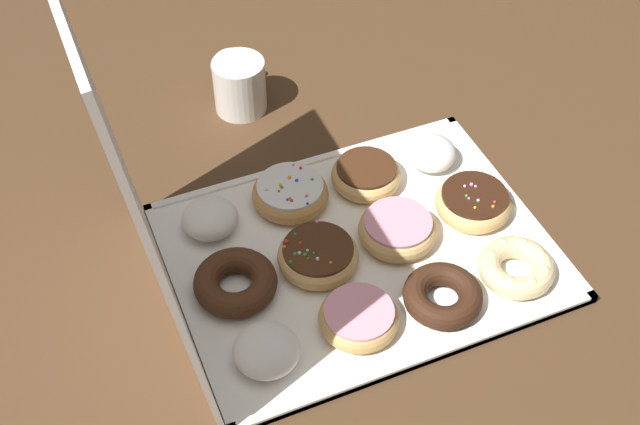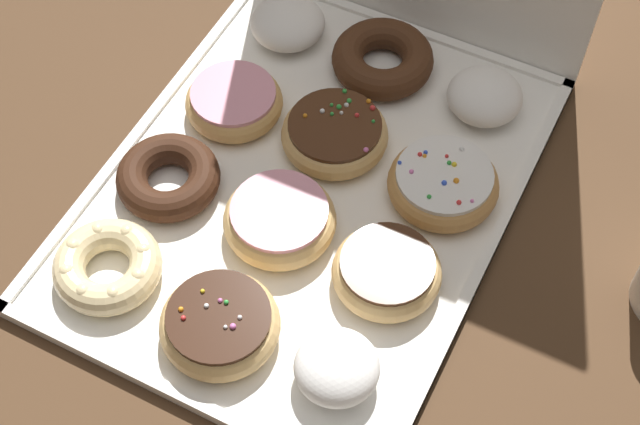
{
  "view_description": "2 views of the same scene",
  "coord_description": "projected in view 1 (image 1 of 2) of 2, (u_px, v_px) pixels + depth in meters",
  "views": [
    {
      "loc": [
        -0.72,
        0.36,
        0.95
      ],
      "look_at": [
        0.05,
        0.04,
        0.06
      ],
      "focal_mm": 46.91,
      "sensor_mm": 36.0,
      "label": 1
    },
    {
      "loc": [
        0.29,
        -0.53,
        0.85
      ],
      "look_at": [
        0.03,
        -0.04,
        0.03
      ],
      "focal_mm": 54.07,
      "sensor_mm": 36.0,
      "label": 2
    }
  ],
  "objects": [
    {
      "name": "chocolate_cake_ring_donut_3",
      "position": [
        443.0,
        296.0,
        1.16
      ],
      "size": [
        0.11,
        0.11,
        0.03
      ],
      "color": "#381E11",
      "rests_on": "donut_box"
    },
    {
      "name": "sprinkle_donut_7",
      "position": [
        317.0,
        254.0,
        1.21
      ],
      "size": [
        0.12,
        0.12,
        0.04
      ],
      "color": "#E5B770",
      "rests_on": "donut_box"
    },
    {
      "name": "box_lid_open",
      "position": [
        124.0,
        174.0,
        0.95
      ],
      "size": [
        0.42,
        0.07,
        0.57
      ],
      "primitive_type": "cube",
      "rotation": [
        1.47,
        0.0,
        0.0
      ],
      "color": "white",
      "rests_on": "ground"
    },
    {
      "name": "powdered_filled_donut_2",
      "position": [
        431.0,
        153.0,
        1.35
      ],
      "size": [
        0.08,
        0.08,
        0.05
      ],
      "color": "white",
      "rests_on": "donut_box"
    },
    {
      "name": "cruller_donut_0",
      "position": [
        516.0,
        267.0,
        1.19
      ],
      "size": [
        0.11,
        0.11,
        0.03
      ],
      "color": "beige",
      "rests_on": "donut_box"
    },
    {
      "name": "powdered_filled_donut_9",
      "position": [
        266.0,
        350.0,
        1.09
      ],
      "size": [
        0.09,
        0.09,
        0.04
      ],
      "color": "white",
      "rests_on": "donut_box"
    },
    {
      "name": "sprinkle_donut_8",
      "position": [
        290.0,
        193.0,
        1.29
      ],
      "size": [
        0.12,
        0.12,
        0.04
      ],
      "color": "tan",
      "rests_on": "donut_box"
    },
    {
      "name": "chocolate_cake_ring_donut_10",
      "position": [
        235.0,
        281.0,
        1.17
      ],
      "size": [
        0.12,
        0.12,
        0.04
      ],
      "color": "#472816",
      "rests_on": "donut_box"
    },
    {
      "name": "sprinkle_donut_1",
      "position": [
        473.0,
        202.0,
        1.27
      ],
      "size": [
        0.12,
        0.12,
        0.04
      ],
      "color": "#E5B770",
      "rests_on": "donut_box"
    },
    {
      "name": "donut_box",
      "position": [
        359.0,
        253.0,
        1.24
      ],
      "size": [
        0.42,
        0.55,
        0.01
      ],
      "color": "white",
      "rests_on": "ground"
    },
    {
      "name": "powdered_filled_donut_11",
      "position": [
        210.0,
        218.0,
        1.25
      ],
      "size": [
        0.09,
        0.09,
        0.04
      ],
      "color": "white",
      "rests_on": "donut_box"
    },
    {
      "name": "ground_plane",
      "position": [
        359.0,
        255.0,
        1.24
      ],
      "size": [
        3.0,
        3.0,
        0.0
      ],
      "primitive_type": "plane",
      "color": "#4C331E"
    },
    {
      "name": "chocolate_frosted_donut_5",
      "position": [
        366.0,
        175.0,
        1.32
      ],
      "size": [
        0.11,
        0.11,
        0.04
      ],
      "color": "#E5B770",
      "rests_on": "donut_box"
    },
    {
      "name": "coffee_mug",
      "position": [
        239.0,
        84.0,
        1.44
      ],
      "size": [
        0.11,
        0.09,
        0.1
      ],
      "color": "white",
      "rests_on": "ground"
    },
    {
      "name": "pink_frosted_donut_6",
      "position": [
        359.0,
        318.0,
        1.13
      ],
      "size": [
        0.11,
        0.11,
        0.03
      ],
      "color": "tan",
      "rests_on": "donut_box"
    },
    {
      "name": "pink_frosted_donut_4",
      "position": [
        396.0,
        227.0,
        1.24
      ],
      "size": [
        0.12,
        0.12,
        0.04
      ],
      "color": "#E5B770",
      "rests_on": "donut_box"
    }
  ]
}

